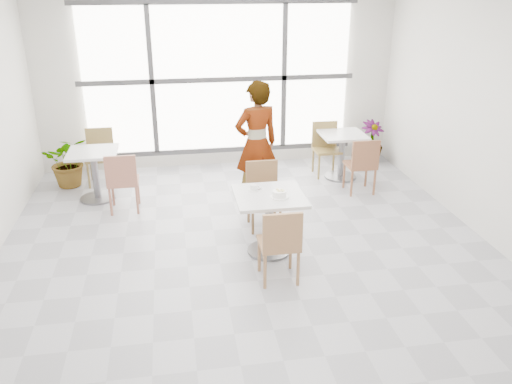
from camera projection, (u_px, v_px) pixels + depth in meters
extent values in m
plane|color=#9E9EA5|center=(252.00, 261.00, 6.15)|extent=(7.00, 7.00, 0.00)
plane|color=silver|center=(219.00, 79.00, 8.76)|extent=(6.00, 0.00, 6.00)
plane|color=silver|center=(372.00, 356.00, 2.38)|extent=(6.00, 0.00, 6.00)
plane|color=silver|center=(508.00, 126.00, 6.03)|extent=(0.00, 7.00, 7.00)
cube|color=white|center=(219.00, 79.00, 8.71)|extent=(4.40, 0.04, 2.40)
cube|color=#3F3F42|center=(219.00, 80.00, 8.68)|extent=(4.60, 0.05, 0.08)
cube|color=#3F3F42|center=(152.00, 82.00, 8.51)|extent=(0.08, 0.05, 2.40)
cube|color=#3F3F42|center=(284.00, 78.00, 8.85)|extent=(0.08, 0.05, 2.40)
cube|color=#3F3F42|center=(221.00, 150.00, 9.15)|extent=(4.60, 0.05, 0.08)
cube|color=#3F3F42|center=(217.00, 2.00, 8.21)|extent=(4.60, 0.05, 0.08)
cube|color=silver|center=(269.00, 196.00, 6.08)|extent=(0.80, 0.80, 0.04)
cylinder|color=slate|center=(269.00, 225.00, 6.22)|extent=(0.10, 0.10, 0.71)
cylinder|color=slate|center=(269.00, 250.00, 6.35)|extent=(0.52, 0.52, 0.03)
cube|color=#A1724A|center=(279.00, 243.00, 5.64)|extent=(0.42, 0.42, 0.04)
cube|color=#A1724A|center=(283.00, 232.00, 5.38)|extent=(0.42, 0.04, 0.42)
cylinder|color=#A1724A|center=(291.00, 252.00, 5.92)|extent=(0.04, 0.04, 0.41)
cylinder|color=#A1724A|center=(298.00, 269.00, 5.59)|extent=(0.04, 0.04, 0.41)
cylinder|color=#A1724A|center=(259.00, 255.00, 5.86)|extent=(0.04, 0.04, 0.41)
cylinder|color=#A1724A|center=(265.00, 272.00, 5.54)|extent=(0.04, 0.04, 0.41)
cube|color=brown|center=(264.00, 197.00, 6.81)|extent=(0.42, 0.42, 0.04)
cube|color=brown|center=(262.00, 176.00, 6.90)|extent=(0.42, 0.04, 0.42)
cylinder|color=brown|center=(253.00, 220.00, 6.71)|extent=(0.04, 0.04, 0.41)
cylinder|color=brown|center=(249.00, 208.00, 7.04)|extent=(0.04, 0.04, 0.41)
cylinder|color=brown|center=(280.00, 218.00, 6.76)|extent=(0.04, 0.04, 0.41)
cylinder|color=brown|center=(275.00, 207.00, 7.09)|extent=(0.04, 0.04, 0.41)
cylinder|color=white|center=(279.00, 197.00, 5.99)|extent=(0.21, 0.21, 0.01)
cylinder|color=white|center=(279.00, 194.00, 5.98)|extent=(0.16, 0.16, 0.07)
torus|color=white|center=(279.00, 191.00, 5.96)|extent=(0.16, 0.16, 0.01)
cylinder|color=#E6B692|center=(279.00, 194.00, 5.98)|extent=(0.14, 0.14, 0.05)
cylinder|color=beige|center=(282.00, 191.00, 5.97)|extent=(0.03, 0.03, 0.01)
cylinder|color=beige|center=(282.00, 190.00, 5.99)|extent=(0.03, 0.03, 0.02)
cylinder|color=beige|center=(279.00, 191.00, 5.94)|extent=(0.03, 0.03, 0.02)
cylinder|color=beige|center=(279.00, 191.00, 5.96)|extent=(0.03, 0.03, 0.02)
cylinder|color=beige|center=(276.00, 191.00, 5.99)|extent=(0.03, 0.03, 0.02)
cylinder|color=#F3E59D|center=(278.00, 189.00, 5.99)|extent=(0.03, 0.03, 0.02)
cylinder|color=#F7E19F|center=(279.00, 191.00, 5.96)|extent=(0.03, 0.03, 0.01)
cylinder|color=beige|center=(282.00, 191.00, 5.95)|extent=(0.03, 0.03, 0.01)
cylinder|color=#F1E99B|center=(278.00, 191.00, 5.96)|extent=(0.03, 0.03, 0.01)
cylinder|color=beige|center=(278.00, 192.00, 5.93)|extent=(0.03, 0.03, 0.01)
cylinder|color=beige|center=(277.00, 189.00, 6.00)|extent=(0.03, 0.03, 0.02)
cylinder|color=beige|center=(283.00, 191.00, 5.96)|extent=(0.03, 0.03, 0.02)
cylinder|color=#F5E39E|center=(283.00, 192.00, 5.95)|extent=(0.03, 0.03, 0.02)
cylinder|color=beige|center=(279.00, 191.00, 5.97)|extent=(0.03, 0.03, 0.02)
cylinder|color=white|center=(254.00, 190.00, 6.19)|extent=(0.13, 0.13, 0.01)
cylinder|color=white|center=(254.00, 187.00, 6.18)|extent=(0.08, 0.08, 0.06)
torus|color=white|center=(257.00, 187.00, 6.19)|extent=(0.05, 0.01, 0.05)
cylinder|color=black|center=(254.00, 185.00, 6.17)|extent=(0.07, 0.07, 0.00)
cube|color=silver|center=(258.00, 190.00, 6.18)|extent=(0.09, 0.05, 0.00)
sphere|color=silver|center=(261.00, 189.00, 6.20)|extent=(0.02, 0.02, 0.02)
imported|color=black|center=(257.00, 144.00, 7.37)|extent=(0.75, 0.60, 1.80)
cube|color=silver|center=(93.00, 152.00, 7.57)|extent=(0.70, 0.70, 0.04)
cylinder|color=slate|center=(96.00, 177.00, 7.72)|extent=(0.10, 0.10, 0.71)
cylinder|color=slate|center=(98.00, 198.00, 7.85)|extent=(0.52, 0.52, 0.03)
cube|color=white|center=(343.00, 135.00, 8.41)|extent=(0.70, 0.70, 0.04)
cylinder|color=slate|center=(341.00, 157.00, 8.55)|extent=(0.10, 0.10, 0.71)
cylinder|color=slate|center=(340.00, 176.00, 8.68)|extent=(0.52, 0.52, 0.03)
cube|color=#A1634F|center=(123.00, 181.00, 7.34)|extent=(0.42, 0.42, 0.04)
cube|color=#A1634F|center=(121.00, 171.00, 7.07)|extent=(0.42, 0.04, 0.42)
cylinder|color=#A1634F|center=(138.00, 191.00, 7.61)|extent=(0.04, 0.04, 0.41)
cylinder|color=#A1634F|center=(137.00, 200.00, 7.29)|extent=(0.04, 0.04, 0.41)
cylinder|color=#A1634F|center=(113.00, 192.00, 7.56)|extent=(0.04, 0.04, 0.41)
cylinder|color=#A1634F|center=(111.00, 202.00, 7.23)|extent=(0.04, 0.04, 0.41)
cube|color=olive|center=(100.00, 158.00, 8.27)|extent=(0.42, 0.42, 0.04)
cube|color=olive|center=(100.00, 141.00, 8.35)|extent=(0.42, 0.04, 0.42)
cylinder|color=olive|center=(89.00, 176.00, 8.16)|extent=(0.04, 0.04, 0.41)
cylinder|color=olive|center=(91.00, 168.00, 8.49)|extent=(0.04, 0.04, 0.41)
cylinder|color=olive|center=(112.00, 175.00, 8.22)|extent=(0.04, 0.04, 0.41)
cylinder|color=olive|center=(114.00, 167.00, 8.55)|extent=(0.04, 0.04, 0.41)
cube|color=brown|center=(360.00, 165.00, 7.97)|extent=(0.42, 0.42, 0.04)
cube|color=brown|center=(366.00, 155.00, 7.70)|extent=(0.42, 0.04, 0.42)
cylinder|color=brown|center=(366.00, 174.00, 8.24)|extent=(0.04, 0.04, 0.41)
cylinder|color=brown|center=(374.00, 182.00, 7.92)|extent=(0.04, 0.04, 0.41)
cylinder|color=brown|center=(344.00, 175.00, 8.19)|extent=(0.04, 0.04, 0.41)
cylinder|color=brown|center=(352.00, 184.00, 7.86)|extent=(0.04, 0.04, 0.41)
cube|color=olive|center=(327.00, 150.00, 8.64)|extent=(0.42, 0.42, 0.04)
cube|color=olive|center=(324.00, 134.00, 8.72)|extent=(0.42, 0.04, 0.42)
cylinder|color=olive|center=(319.00, 167.00, 8.53)|extent=(0.04, 0.04, 0.41)
cylinder|color=olive|center=(313.00, 160.00, 8.86)|extent=(0.04, 0.04, 0.41)
cylinder|color=olive|center=(340.00, 166.00, 8.59)|extent=(0.04, 0.04, 0.41)
cylinder|color=olive|center=(333.00, 159.00, 8.91)|extent=(0.04, 0.04, 0.41)
imported|color=#4C8047|center=(69.00, 161.00, 8.21)|extent=(0.79, 0.70, 0.82)
imported|color=#52874B|center=(371.00, 142.00, 9.25)|extent=(0.52, 0.52, 0.75)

